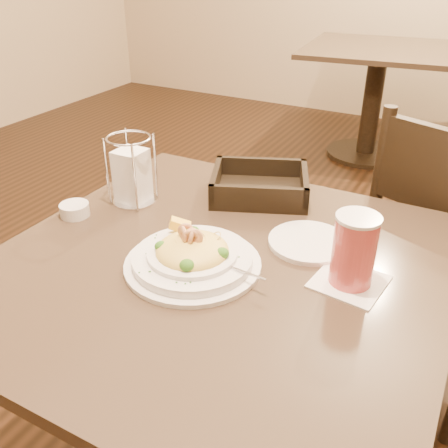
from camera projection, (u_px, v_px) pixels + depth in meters
The scene contains 9 objects.
main_table at pixel (220, 346), 1.13m from camera, with size 0.90×0.90×0.72m.
background_table at pixel (375, 83), 3.23m from camera, with size 0.99×0.99×0.72m.
dining_chair_near at pixel (446, 260), 1.44m from camera, with size 0.55×0.55×0.93m.
pasta_bowl at pixel (192, 256), 0.99m from camera, with size 0.31×0.28×0.09m.
drink_glass at pixel (354, 251), 0.92m from camera, with size 0.14×0.14×0.14m.
bread_basket at pixel (260, 187), 1.28m from camera, with size 0.30×0.27×0.07m.
napkin_caddy at pixel (132, 174), 1.22m from camera, with size 0.11×0.11×0.17m.
side_plate at pixel (309, 242), 1.08m from camera, with size 0.18×0.18×0.01m, color white.
butter_ramekin at pixel (75, 210), 1.19m from camera, with size 0.07×0.07×0.03m, color white.
Camera 1 is at (0.41, -0.74, 1.29)m, focal length 40.00 mm.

